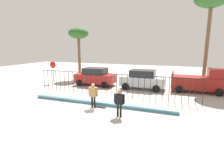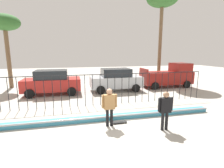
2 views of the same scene
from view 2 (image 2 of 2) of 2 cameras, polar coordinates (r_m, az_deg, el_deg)
name	(u,v)px [view 2 (image 2 of 2)]	position (r m, az deg, el deg)	size (l,w,h in m)	color
ground_plane	(111,124)	(8.04, -0.42, -13.24)	(60.00, 60.00, 0.00)	#ADA89E
bowl_coping_ledge	(108,117)	(8.46, -1.20, -11.12)	(11.00, 0.41, 0.27)	teal
perimeter_fence	(100,86)	(10.47, -4.01, -0.79)	(14.04, 0.04, 1.94)	black
skateboarder	(109,104)	(7.47, -0.87, -6.73)	(0.69, 0.26, 1.71)	black
skateboard	(118,122)	(8.06, 2.16, -12.73)	(0.80, 0.20, 0.07)	black
camera_operator	(165,107)	(7.45, 17.52, -7.48)	(0.67, 0.25, 1.67)	black
parked_car_red	(52,82)	(13.99, -19.51, 0.64)	(4.30, 2.12, 1.90)	#B2231E
parked_car_silver	(116,79)	(14.40, 1.30, 1.53)	(4.30, 2.12, 1.90)	#B7BABF
pickup_truck	(168,76)	(16.95, 18.42, 2.59)	(4.70, 2.12, 2.24)	maroon
palm_tree_tall	(162,1)	(20.09, 16.55, 25.27)	(3.24, 3.24, 9.60)	brown
palm_tree_short	(5,25)	(18.25, -32.39, 16.47)	(2.57, 2.57, 6.53)	brown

